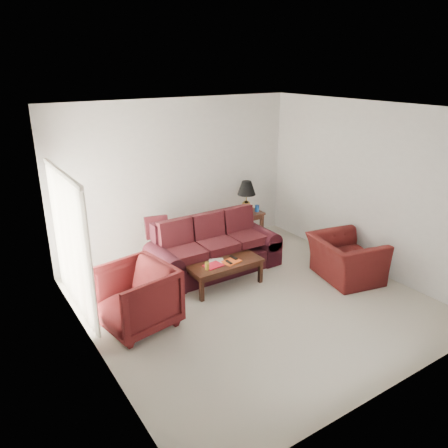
{
  "coord_description": "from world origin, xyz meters",
  "views": [
    {
      "loc": [
        -3.75,
        -4.9,
        3.59
      ],
      "look_at": [
        0.0,
        0.85,
        1.05
      ],
      "focal_mm": 35.0,
      "sensor_mm": 36.0,
      "label": 1
    }
  ],
  "objects_px": {
    "armchair_left": "(136,297)",
    "armchair_right": "(346,258)",
    "floor_lamp": "(78,245)",
    "sofa": "(215,246)",
    "coffee_table": "(224,273)",
    "end_table": "(246,226)"
  },
  "relations": [
    {
      "from": "coffee_table",
      "to": "armchair_left",
      "type": "bearing_deg",
      "value": 172.26
    },
    {
      "from": "armchair_right",
      "to": "sofa",
      "type": "bearing_deg",
      "value": 62.0
    },
    {
      "from": "coffee_table",
      "to": "armchair_right",
      "type": "bearing_deg",
      "value": -45.63
    },
    {
      "from": "floor_lamp",
      "to": "armchair_right",
      "type": "distance_m",
      "value": 4.59
    },
    {
      "from": "floor_lamp",
      "to": "coffee_table",
      "type": "height_order",
      "value": "floor_lamp"
    },
    {
      "from": "armchair_left",
      "to": "armchair_right",
      "type": "height_order",
      "value": "armchair_left"
    },
    {
      "from": "sofa",
      "to": "armchair_right",
      "type": "xyz_separation_m",
      "value": [
        1.77,
        -1.5,
        -0.11
      ]
    },
    {
      "from": "sofa",
      "to": "coffee_table",
      "type": "xyz_separation_m",
      "value": [
        -0.17,
        -0.55,
        -0.26
      ]
    },
    {
      "from": "floor_lamp",
      "to": "armchair_right",
      "type": "height_order",
      "value": "floor_lamp"
    },
    {
      "from": "end_table",
      "to": "armchair_left",
      "type": "distance_m",
      "value": 3.7
    },
    {
      "from": "sofa",
      "to": "armchair_right",
      "type": "relative_size",
      "value": 2.06
    },
    {
      "from": "end_table",
      "to": "floor_lamp",
      "type": "height_order",
      "value": "floor_lamp"
    },
    {
      "from": "end_table",
      "to": "sofa",
      "type": "bearing_deg",
      "value": -146.26
    },
    {
      "from": "floor_lamp",
      "to": "armchair_right",
      "type": "xyz_separation_m",
      "value": [
        3.96,
        -2.3,
        -0.36
      ]
    },
    {
      "from": "floor_lamp",
      "to": "coffee_table",
      "type": "distance_m",
      "value": 2.49
    },
    {
      "from": "end_table",
      "to": "coffee_table",
      "type": "relative_size",
      "value": 0.5
    },
    {
      "from": "armchair_left",
      "to": "coffee_table",
      "type": "relative_size",
      "value": 0.79
    },
    {
      "from": "end_table",
      "to": "coffee_table",
      "type": "height_order",
      "value": "end_table"
    },
    {
      "from": "end_table",
      "to": "armchair_left",
      "type": "height_order",
      "value": "armchair_left"
    },
    {
      "from": "armchair_left",
      "to": "armchair_right",
      "type": "xyz_separation_m",
      "value": [
        3.66,
        -0.59,
        -0.09
      ]
    },
    {
      "from": "armchair_right",
      "to": "coffee_table",
      "type": "bearing_deg",
      "value": 76.25
    },
    {
      "from": "sofa",
      "to": "coffee_table",
      "type": "bearing_deg",
      "value": -105.13
    }
  ]
}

